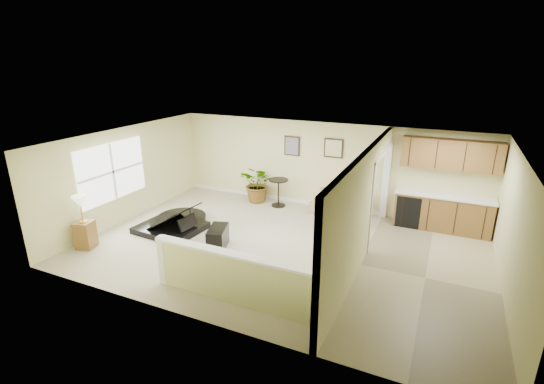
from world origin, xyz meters
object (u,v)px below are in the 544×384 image
at_px(piano, 171,206).
at_px(loveseat, 339,204).
at_px(palm_plant, 258,184).
at_px(piano_bench, 218,238).
at_px(lamp_stand, 84,226).
at_px(accent_table, 278,189).
at_px(small_plant, 363,218).

xyz_separation_m(piano, loveseat, (3.64, 2.71, -0.30)).
bearing_deg(piano, palm_plant, 71.95).
xyz_separation_m(piano_bench, loveseat, (2.00, 3.15, 0.06)).
bearing_deg(lamp_stand, piano_bench, 24.52).
bearing_deg(piano, lamp_stand, -119.27).
distance_m(accent_table, lamp_stand, 5.26).
distance_m(piano, loveseat, 4.55).
height_order(piano, loveseat, piano).
xyz_separation_m(piano, palm_plant, (1.13, 2.71, -0.04)).
distance_m(loveseat, lamp_stand, 6.52).
bearing_deg(palm_plant, piano, -112.66).
bearing_deg(palm_plant, small_plant, -9.20).
bearing_deg(loveseat, accent_table, -165.24).
height_order(accent_table, lamp_stand, lamp_stand).
height_order(piano_bench, lamp_stand, lamp_stand).
distance_m(piano_bench, small_plant, 3.84).
height_order(loveseat, palm_plant, palm_plant).
bearing_deg(piano, small_plant, 30.60).
bearing_deg(loveseat, piano, -131.26).
bearing_deg(piano_bench, small_plant, 42.86).
relative_size(piano_bench, loveseat, 0.47).
bearing_deg(palm_plant, lamp_stand, -117.28).
bearing_deg(accent_table, palm_plant, 173.21).
relative_size(piano_bench, accent_table, 0.89).
bearing_deg(accent_table, lamp_stand, -124.48).
distance_m(piano, palm_plant, 2.94).
distance_m(piano_bench, lamp_stand, 3.08).
relative_size(piano, small_plant, 3.68).
xyz_separation_m(piano_bench, lamp_stand, (-2.79, -1.27, 0.29)).
relative_size(accent_table, palm_plant, 0.70).
bearing_deg(piano_bench, lamp_stand, -155.48).
height_order(piano, palm_plant, piano).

